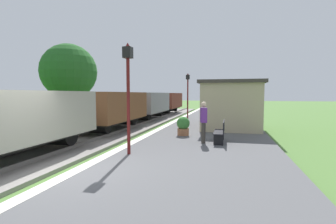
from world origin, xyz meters
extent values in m
plane|color=#517A38|center=(0.00, 0.00, 0.00)|extent=(160.00, 160.00, 0.00)
cube|color=#565659|center=(3.20, 0.00, 0.12)|extent=(6.00, 60.00, 0.25)
cube|color=silver|center=(0.40, 0.00, 0.25)|extent=(0.36, 60.00, 0.01)
cube|color=slate|center=(-1.68, 0.00, 0.19)|extent=(0.07, 60.00, 0.14)
cube|color=gray|center=(-2.40, 0.97, 1.58)|extent=(2.50, 5.60, 1.60)
cube|color=black|center=(-2.40, 0.97, 0.93)|extent=(2.10, 5.15, 0.50)
cylinder|color=black|center=(-2.40, 2.76, 0.68)|extent=(1.56, 0.84, 0.84)
cylinder|color=black|center=(-2.40, 3.92, 0.93)|extent=(0.20, 0.30, 0.20)
cube|color=brown|center=(-2.40, 7.57, 1.58)|extent=(2.50, 5.60, 1.60)
cube|color=black|center=(-2.40, 7.57, 0.93)|extent=(2.10, 5.15, 0.50)
cylinder|color=black|center=(-2.40, 9.36, 0.68)|extent=(1.56, 0.84, 0.84)
cylinder|color=black|center=(-2.40, 5.77, 0.68)|extent=(1.56, 0.84, 0.84)
cylinder|color=black|center=(-2.40, 10.52, 0.93)|extent=(0.20, 0.30, 0.20)
cylinder|color=black|center=(-2.40, 4.62, 0.93)|extent=(0.20, 0.30, 0.20)
cube|color=gray|center=(-2.40, 14.17, 1.58)|extent=(2.50, 5.60, 1.60)
cube|color=black|center=(-2.40, 14.17, 0.93)|extent=(2.10, 5.15, 0.50)
cylinder|color=black|center=(-2.40, 15.96, 0.68)|extent=(1.56, 0.84, 0.84)
cylinder|color=black|center=(-2.40, 12.37, 0.68)|extent=(1.56, 0.84, 0.84)
cylinder|color=black|center=(-2.40, 17.12, 0.93)|extent=(0.20, 0.30, 0.20)
cylinder|color=black|center=(-2.40, 11.22, 0.93)|extent=(0.20, 0.30, 0.20)
cube|color=brown|center=(-2.40, 20.77, 1.58)|extent=(2.50, 5.60, 1.60)
cube|color=black|center=(-2.40, 20.77, 0.93)|extent=(2.10, 5.15, 0.50)
cylinder|color=black|center=(-2.40, 22.56, 0.68)|extent=(1.56, 0.84, 0.84)
cylinder|color=black|center=(-2.40, 18.97, 0.68)|extent=(1.56, 0.84, 0.84)
cylinder|color=black|center=(-2.40, 23.72, 0.93)|extent=(0.20, 0.30, 0.20)
cylinder|color=black|center=(-2.40, 17.82, 0.93)|extent=(0.20, 0.30, 0.20)
cube|color=tan|center=(4.40, 10.23, 1.55)|extent=(3.20, 5.50, 2.60)
cube|color=#3D3833|center=(4.40, 10.23, 2.94)|extent=(3.50, 5.80, 0.18)
cube|color=black|center=(2.79, 9.13, 1.68)|extent=(0.03, 0.90, 0.80)
cube|color=black|center=(3.92, 4.85, 0.69)|extent=(0.42, 1.50, 0.04)
cube|color=black|center=(4.11, 4.85, 0.93)|extent=(0.04, 1.50, 0.45)
cube|color=black|center=(3.92, 4.25, 0.46)|extent=(0.38, 0.06, 0.42)
cube|color=black|center=(3.92, 5.45, 0.46)|extent=(0.38, 0.06, 0.42)
cube|color=black|center=(3.92, 15.50, 0.69)|extent=(0.42, 1.50, 0.04)
cube|color=black|center=(4.11, 15.50, 0.93)|extent=(0.04, 1.50, 0.45)
cube|color=black|center=(3.92, 14.90, 0.46)|extent=(0.38, 0.06, 0.42)
cube|color=black|center=(3.92, 16.10, 0.46)|extent=(0.38, 0.06, 0.42)
cylinder|color=#38332D|center=(3.31, 4.47, 0.68)|extent=(0.15, 0.15, 0.86)
cylinder|color=#38332D|center=(3.28, 4.63, 0.68)|extent=(0.15, 0.15, 0.86)
cube|color=#662D8C|center=(3.30, 4.55, 1.41)|extent=(0.33, 0.43, 0.60)
sphere|color=beige|center=(3.30, 4.55, 1.85)|extent=(0.22, 0.22, 0.22)
cylinder|color=#9E6642|center=(2.14, 6.25, 0.42)|extent=(0.56, 0.56, 0.34)
sphere|color=#387A33|center=(2.14, 6.25, 0.85)|extent=(0.64, 0.64, 0.64)
cylinder|color=#591414|center=(1.04, 2.07, 1.85)|extent=(0.11, 0.11, 3.20)
cube|color=black|center=(1.04, 2.07, 3.63)|extent=(0.28, 0.28, 0.36)
sphere|color=#F2E5BF|center=(1.04, 2.07, 3.63)|extent=(0.20, 0.20, 0.20)
cone|color=#591414|center=(1.04, 2.07, 3.87)|extent=(0.20, 0.20, 0.16)
cylinder|color=#591414|center=(1.04, 14.24, 1.85)|extent=(0.11, 0.11, 3.20)
cube|color=black|center=(1.04, 14.24, 3.63)|extent=(0.28, 0.28, 0.36)
sphere|color=#F2E5BF|center=(1.04, 14.24, 3.63)|extent=(0.20, 0.20, 0.20)
cone|color=#591414|center=(1.04, 14.24, 3.87)|extent=(0.20, 0.20, 0.16)
cylinder|color=#4C3823|center=(-8.14, 11.77, 1.21)|extent=(0.28, 0.28, 2.42)
sphere|color=#235B23|center=(-8.14, 11.77, 4.05)|extent=(4.37, 4.37, 4.37)
camera|label=1|loc=(4.30, -5.59, 2.27)|focal=26.39mm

